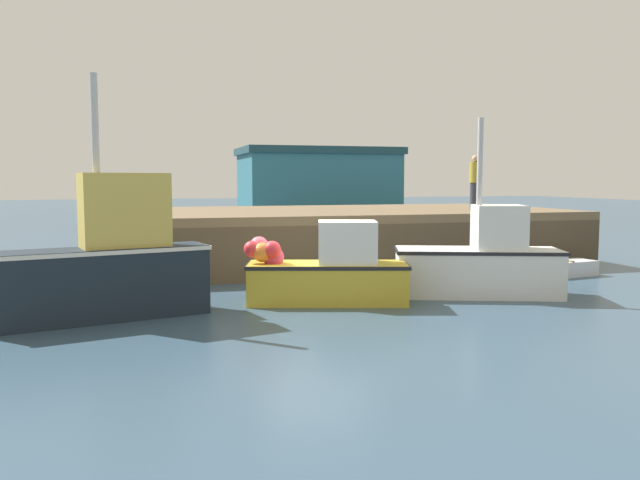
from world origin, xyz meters
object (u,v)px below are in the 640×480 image
object	(u,v)px
rowboat	(563,268)
fishing_boat_near_right	(327,271)
fishing_boat_near_left	(106,265)
fishing_boat_mid	(481,263)
dockworker	(475,183)

from	to	relation	value
rowboat	fishing_boat_near_right	bearing A→B (deg)	-165.23
fishing_boat_near_right	rowboat	bearing A→B (deg)	14.77
fishing_boat_near_left	rowboat	world-z (taller)	fishing_boat_near_left
fishing_boat_near_right	fishing_boat_mid	bearing A→B (deg)	-1.93
fishing_boat_mid	rowboat	world-z (taller)	fishing_boat_mid
rowboat	dockworker	xyz separation A→B (m)	(-1.12, 3.14, 2.43)
fishing_boat_mid	rowboat	distance (m)	4.44
fishing_boat_mid	fishing_boat_near_right	bearing A→B (deg)	178.07
fishing_boat_near_right	fishing_boat_near_left	bearing A→B (deg)	-175.06
fishing_boat_mid	dockworker	distance (m)	6.23
fishing_boat_near_left	fishing_boat_mid	size ratio (longest dim) A/B	1.14
rowboat	dockworker	size ratio (longest dim) A/B	1.14
fishing_boat_mid	dockworker	world-z (taller)	fishing_boat_mid
fishing_boat_near_left	fishing_boat_near_right	xyz separation A→B (m)	(4.65, 0.40, -0.35)
fishing_boat_near_right	fishing_boat_mid	size ratio (longest dim) A/B	0.90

